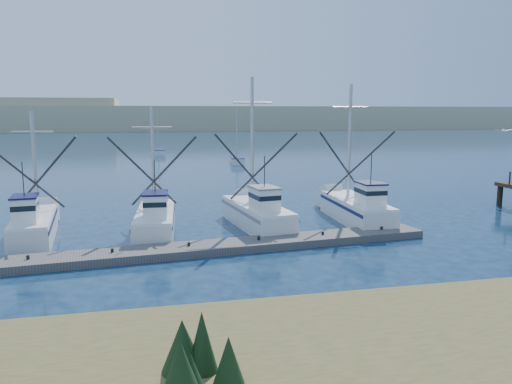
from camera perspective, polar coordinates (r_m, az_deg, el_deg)
ground at (r=23.39m, az=12.93°, el=-10.08°), size 500.00×500.00×0.00m
floating_dock at (r=27.20m, az=-11.84°, el=-6.83°), size 32.53×5.31×0.43m
dune_ridge at (r=230.06m, az=-10.42°, el=8.32°), size 360.00×60.00×10.00m
trawler_fleet at (r=32.04m, az=-9.90°, el=-3.01°), size 31.69×8.64×9.91m
sailboat_near at (r=74.94m, az=-2.18°, el=3.67°), size 2.61×6.21×8.10m
sailboat_far at (r=91.48m, az=-11.08°, el=4.50°), size 2.23×5.29×8.10m
flying_gull at (r=35.77m, az=26.43°, el=6.31°), size 1.21×0.22×0.22m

